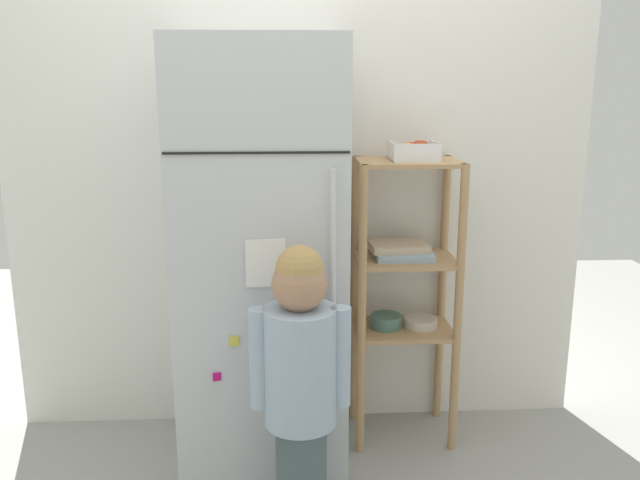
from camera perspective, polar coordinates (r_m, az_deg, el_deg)
name	(u,v)px	position (r m, az deg, el deg)	size (l,w,h in m)	color
ground_plane	(303,457)	(3.01, -1.42, -17.94)	(6.00, 6.00, 0.00)	#999993
kitchen_wall_back	(299,185)	(2.97, -1.77, 4.69)	(2.57, 0.03, 2.22)	silver
refrigerator	(262,262)	(2.68, -4.92, -1.85)	(0.64, 0.69, 1.72)	silver
child_standing	(300,365)	(2.28, -1.69, -10.61)	(0.34, 0.25, 1.05)	#4C5F62
pantry_shelf_unit	(404,277)	(2.91, 7.13, -3.18)	(0.44, 0.33, 1.24)	tan
fruit_bin	(415,151)	(2.80, 8.08, 7.49)	(0.19, 0.19, 0.08)	white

